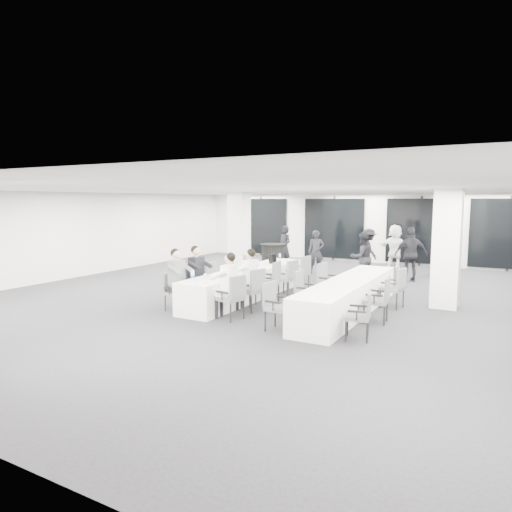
{
  "coord_description": "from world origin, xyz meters",
  "views": [
    {
      "loc": [
        5.4,
        -10.48,
        2.53
      ],
      "look_at": [
        -0.26,
        -0.2,
        1.09
      ],
      "focal_mm": 32.0,
      "sensor_mm": 36.0,
      "label": 1
    }
  ],
  "objects": [
    {
      "name": "chair_side_right_far",
      "position": [
        3.2,
        0.33,
        0.54
      ],
      "size": [
        0.56,
        0.59,
        0.95
      ],
      "rotation": [
        0.0,
        0.0,
        1.39
      ],
      "color": "#4E5155",
      "rests_on": "floor"
    },
    {
      "name": "chair_side_left_mid",
      "position": [
        1.53,
        -1.2,
        0.55
      ],
      "size": [
        0.51,
        0.56,
        0.97
      ],
      "rotation": [
        0.0,
        0.0,
        -1.53
      ],
      "color": "#4E5155",
      "rests_on": "floor"
    },
    {
      "name": "banquet_table_side",
      "position": [
        2.37,
        -0.63,
        0.38
      ],
      "size": [
        0.9,
        5.0,
        0.75
      ],
      "primitive_type": "cube",
      "color": "white",
      "rests_on": "floor"
    },
    {
      "name": "chair_main_right_far",
      "position": [
        0.41,
        1.24,
        0.56
      ],
      "size": [
        0.57,
        0.61,
        0.98
      ],
      "rotation": [
        0.0,
        0.0,
        1.39
      ],
      "color": "#4E5155",
      "rests_on": "floor"
    },
    {
      "name": "wine_glass",
      "position": [
        -0.21,
        -2.54,
        0.92
      ],
      "size": [
        0.08,
        0.08,
        0.22
      ],
      "color": "silver",
      "rests_on": "banquet_table_main"
    },
    {
      "name": "standing_guest_f",
      "position": [
        1.87,
        6.47,
        0.94
      ],
      "size": [
        1.85,
        1.23,
        1.88
      ],
      "primitive_type": "imported",
      "rotation": [
        0.0,
        0.0,
        2.78
      ],
      "color": "white",
      "rests_on": "floor"
    },
    {
      "name": "seated_guest_a",
      "position": [
        -1.09,
        -2.33,
        0.81
      ],
      "size": [
        0.5,
        0.38,
        1.44
      ],
      "rotation": [
        0.0,
        0.0,
        -1.57
      ],
      "color": "#585B60",
      "rests_on": "floor"
    },
    {
      "name": "plate_c",
      "position": [
        -0.32,
        -0.62,
        0.76
      ],
      "size": [
        0.19,
        0.19,
        0.03
      ],
      "color": "white",
      "rests_on": "banquet_table_main"
    },
    {
      "name": "standing_guest_d",
      "position": [
        2.83,
        4.22,
        0.97
      ],
      "size": [
        1.3,
        1.04,
        1.93
      ],
      "primitive_type": "imported",
      "rotation": [
        0.0,
        0.0,
        3.55
      ],
      "color": "black",
      "rests_on": "floor"
    },
    {
      "name": "column_right",
      "position": [
        4.2,
        1.0,
        1.4
      ],
      "size": [
        0.6,
        0.6,
        2.8
      ],
      "primitive_type": "cube",
      "color": "white",
      "rests_on": "floor"
    },
    {
      "name": "seated_guest_b",
      "position": [
        -1.09,
        -1.57,
        0.81
      ],
      "size": [
        0.5,
        0.38,
        1.44
      ],
      "rotation": [
        0.0,
        0.0,
        -1.57
      ],
      "color": "black",
      "rests_on": "floor"
    },
    {
      "name": "chair_main_right_near",
      "position": [
        0.4,
        -2.4,
        0.55
      ],
      "size": [
        0.58,
        0.61,
        0.96
      ],
      "rotation": [
        0.0,
        0.0,
        1.35
      ],
      "color": "#4E5155",
      "rests_on": "floor"
    },
    {
      "name": "room",
      "position": [
        0.89,
        1.11,
        1.39
      ],
      "size": [
        14.04,
        16.04,
        2.84
      ],
      "color": "black",
      "rests_on": "ground"
    },
    {
      "name": "standing_guest_a",
      "position": [
        -0.35,
        4.29,
        0.85
      ],
      "size": [
        0.76,
        0.7,
        1.7
      ],
      "primitive_type": "imported",
      "rotation": [
        0.0,
        0.0,
        0.39
      ],
      "color": "black",
      "rests_on": "floor"
    },
    {
      "name": "ice_bucket_near",
      "position": [
        -0.41,
        -1.39,
        0.86
      ],
      "size": [
        0.2,
        0.2,
        0.22
      ],
      "primitive_type": "cylinder",
      "color": "black",
      "rests_on": "banquet_table_main"
    },
    {
      "name": "standing_guest_e",
      "position": [
        3.51,
        5.62,
        0.92
      ],
      "size": [
        0.66,
        0.95,
        1.83
      ],
      "primitive_type": "imported",
      "rotation": [
        0.0,
        0.0,
        1.42
      ],
      "color": "black",
      "rests_on": "floor"
    },
    {
      "name": "chair_side_right_mid",
      "position": [
        3.2,
        -1.16,
        0.55
      ],
      "size": [
        0.53,
        0.58,
        0.96
      ],
      "rotation": [
        0.0,
        0.0,
        1.67
      ],
      "color": "#4E5155",
      "rests_on": "floor"
    },
    {
      "name": "cocktail_table",
      "position": [
        -1.15,
        2.55,
        0.58
      ],
      "size": [
        0.82,
        0.82,
        1.14
      ],
      "color": "black",
      "rests_on": "floor"
    },
    {
      "name": "chair_main_left_second",
      "position": [
        -1.26,
        -1.57,
        0.57
      ],
      "size": [
        0.5,
        0.57,
        0.99
      ],
      "rotation": [
        0.0,
        0.0,
        -1.57
      ],
      "color": "#4E5155",
      "rests_on": "floor"
    },
    {
      "name": "ice_bucket_far",
      "position": [
        -0.37,
        0.98,
        0.88
      ],
      "size": [
        0.23,
        0.23,
        0.26
      ],
      "primitive_type": "cylinder",
      "color": "black",
      "rests_on": "banquet_table_main"
    },
    {
      "name": "plate_b",
      "position": [
        -0.32,
        -2.08,
        0.76
      ],
      "size": [
        0.21,
        0.21,
        0.03
      ],
      "color": "white",
      "rests_on": "banquet_table_main"
    },
    {
      "name": "chair_side_right_near",
      "position": [
        3.19,
        -2.48,
        0.5
      ],
      "size": [
        0.53,
        0.56,
        0.88
      ],
      "rotation": [
        0.0,
        0.0,
        1.79
      ],
      "color": "#4E5155",
      "rests_on": "floor"
    },
    {
      "name": "column_left",
      "position": [
        -2.8,
        3.2,
        1.4
      ],
      "size": [
        0.6,
        0.6,
        2.8
      ],
      "primitive_type": "cube",
      "color": "white",
      "rests_on": "floor"
    },
    {
      "name": "seated_guest_c",
      "position": [
        0.24,
        -2.39,
        0.81
      ],
      "size": [
        0.5,
        0.38,
        1.44
      ],
      "rotation": [
        0.0,
        0.0,
        1.57
      ],
      "color": "white",
      "rests_on": "floor"
    },
    {
      "name": "chair_main_left_mid",
      "position": [
        -1.26,
        -0.62,
        0.52
      ],
      "size": [
        0.49,
        0.54,
        0.91
      ],
      "rotation": [
        0.0,
        0.0,
        -1.65
      ],
      "color": "#4E5155",
      "rests_on": "floor"
    },
    {
      "name": "water_bottle_c",
      "position": [
        -0.47,
        1.67,
        0.85
      ],
      "size": [
        0.07,
        0.07,
        0.21
      ],
      "primitive_type": "cylinder",
      "color": "silver",
      "rests_on": "banquet_table_main"
    },
    {
      "name": "chair_main_right_fourth",
      "position": [
        0.41,
        0.37,
        0.55
      ],
      "size": [
        0.56,
        0.6,
        0.96
      ],
      "rotation": [
        0.0,
        0.0,
        1.39
      ],
      "color": "#4E5155",
      "rests_on": "floor"
    },
    {
      "name": "chair_side_left_near",
      "position": [
        1.53,
        -2.66,
        0.54
      ],
      "size": [
        0.5,
        0.55,
        0.94
      ],
      "rotation": [
        0.0,
        0.0,
        -1.62
      ],
      "color": "#4E5155",
      "rests_on": "floor"
    },
    {
      "name": "standing_guest_c",
      "position": [
        1.13,
        5.6,
        0.87
      ],
      "size": [
        1.17,
        1.23,
        1.74
      ],
      "primitive_type": "imported",
      "rotation": [
        0.0,
        0.0,
        2.27
      ],
      "color": "black",
      "rests_on": "floor"
    },
    {
      "name": "chair_main_left_near",
      "position": [
        -1.25,
        -2.33,
        0.49
      ],
      "size": [
        0.46,
        0.51,
        0.86
      ],
      "rotation": [
        0.0,
        0.0,
        -1.63
      ],
      "color": "#4E5155",
      "rests_on": "floor"
    },
    {
      "name": "water_bottle_a",
      "position": [
        -0.65,
        -2.41,
        0.87
      ],
      "size": [
        0.08,
        0.08,
        0.24
      ],
      "primitive_type": "cylinder",
      "color": "silver",
      "rests_on": "banquet_table_main"
    },
    {
      "name": "chair_main_left_far",
      "position": [
        -1.26,
        1.3,
        0.53
      ],
      "size": [
        0.52,
        0.56,
        0.92
      ],
      "rotation": [
        0.0,
        0.0,
        -1.45
      ],
      "color": "#4E5155",
      "rests_on": "floor"
    },
    {
      "name": "chair_side_left_far",
      "position": [
        1.53,
        0.25,
        0.55
      ],
      "size": [
        0.54,
        0.58,
        0.97
      ],
      "rotation": [
        0.0,
        0.0,
        -1.68
      ],
      "color": "#4E5155",
      "rests_on": "floor"
    },
    {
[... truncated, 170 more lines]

